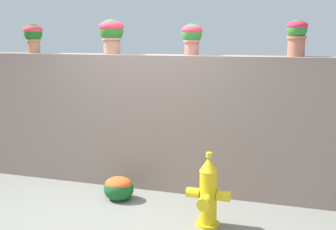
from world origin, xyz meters
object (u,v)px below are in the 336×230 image
at_px(potted_plant_3, 192,36).
at_px(flower_bush_right, 119,187).
at_px(potted_plant_1, 33,35).
at_px(potted_plant_2, 112,33).
at_px(fire_hydrant, 208,194).
at_px(potted_plant_4, 297,34).

bearing_deg(potted_plant_3, flower_bush_right, -139.59).
bearing_deg(potted_plant_1, flower_bush_right, -22.42).
distance_m(potted_plant_2, potted_plant_3, 1.11).
xyz_separation_m(potted_plant_2, potted_plant_3, (1.11, 0.01, -0.04)).
bearing_deg(potted_plant_2, potted_plant_1, 179.63).
xyz_separation_m(potted_plant_1, fire_hydrant, (2.80, -1.06, -1.68)).
bearing_deg(potted_plant_4, fire_hydrant, -127.36).
xyz_separation_m(potted_plant_4, flower_bush_right, (-2.03, -0.64, -1.89)).
distance_m(potted_plant_1, flower_bush_right, 2.54).
bearing_deg(potted_plant_2, flower_bush_right, -61.74).
distance_m(potted_plant_1, fire_hydrant, 3.44).
height_order(potted_plant_3, fire_hydrant, potted_plant_3).
bearing_deg(potted_plant_4, potted_plant_1, 179.89).
relative_size(potted_plant_1, potted_plant_3, 1.04).
bearing_deg(flower_bush_right, potted_plant_2, 118.26).
height_order(potted_plant_1, fire_hydrant, potted_plant_1).
height_order(potted_plant_2, potted_plant_4, potted_plant_2).
bearing_deg(flower_bush_right, fire_hydrant, -18.49).
bearing_deg(flower_bush_right, potted_plant_1, 157.58).
bearing_deg(fire_hydrant, potted_plant_4, 52.64).
xyz_separation_m(potted_plant_3, fire_hydrant, (0.47, -1.06, -1.67)).
bearing_deg(fire_hydrant, flower_bush_right, 161.51).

